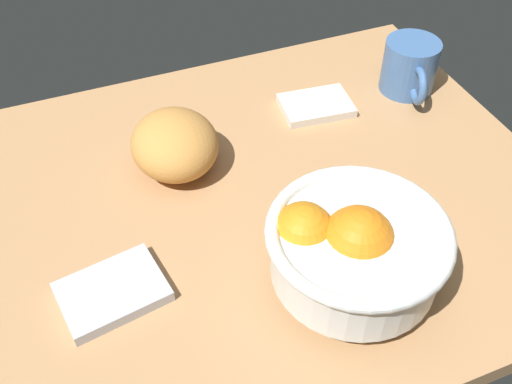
% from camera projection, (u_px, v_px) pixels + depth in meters
% --- Properties ---
extents(ground_plane, '(0.79, 0.67, 0.03)m').
position_uv_depth(ground_plane, '(272.00, 200.00, 0.84)').
color(ground_plane, '#AF8053').
extents(fruit_bowl, '(0.21, 0.21, 0.12)m').
position_uv_depth(fruit_bowl, '(353.00, 246.00, 0.67)').
color(fruit_bowl, white).
rests_on(fruit_bowl, ground).
extents(bread_loaf, '(0.13, 0.14, 0.08)m').
position_uv_depth(bread_loaf, '(175.00, 144.00, 0.83)').
color(bread_loaf, '#C88740').
rests_on(bread_loaf, ground).
extents(napkin_folded, '(0.13, 0.11, 0.02)m').
position_uv_depth(napkin_folded, '(112.00, 292.00, 0.70)').
color(napkin_folded, '#B6BAC3').
rests_on(napkin_folded, ground).
extents(napkin_spare, '(0.12, 0.09, 0.01)m').
position_uv_depth(napkin_spare, '(316.00, 106.00, 0.95)').
color(napkin_spare, silver).
rests_on(napkin_spare, ground).
extents(mug, '(0.09, 0.13, 0.09)m').
position_uv_depth(mug, '(410.00, 67.00, 0.97)').
color(mug, '#4168A1').
rests_on(mug, ground).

